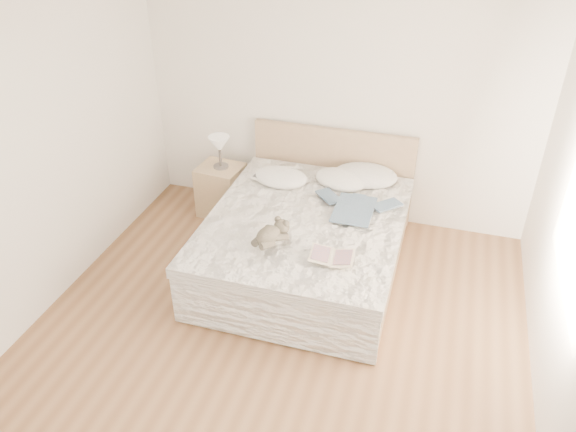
# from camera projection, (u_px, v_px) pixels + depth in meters

# --- Properties ---
(floor) EXTENTS (4.00, 4.50, 0.00)m
(floor) POSITION_uv_depth(u_px,v_px,m) (267.00, 352.00, 4.46)
(floor) COLOR brown
(floor) RESTS_ON ground
(wall_back) EXTENTS (4.00, 0.02, 2.70)m
(wall_back) POSITION_uv_depth(u_px,v_px,m) (337.00, 94.00, 5.55)
(wall_back) COLOR white
(wall_back) RESTS_ON ground
(wall_left) EXTENTS (0.02, 4.50, 2.70)m
(wall_left) POSITION_uv_depth(u_px,v_px,m) (13.00, 168.00, 4.23)
(wall_left) COLOR white
(wall_left) RESTS_ON ground
(bed) EXTENTS (1.72, 2.14, 1.00)m
(bed) POSITION_uv_depth(u_px,v_px,m) (307.00, 239.00, 5.26)
(bed) COLOR tan
(bed) RESTS_ON floor
(nightstand) EXTENTS (0.49, 0.44, 0.56)m
(nightstand) POSITION_uv_depth(u_px,v_px,m) (221.00, 190.00, 6.08)
(nightstand) COLOR tan
(nightstand) RESTS_ON floor
(table_lamp) EXTENTS (0.28, 0.28, 0.35)m
(table_lamp) POSITION_uv_depth(u_px,v_px,m) (220.00, 146.00, 5.80)
(table_lamp) COLOR #4D4642
(table_lamp) RESTS_ON nightstand
(pillow_left) EXTENTS (0.57, 0.41, 0.16)m
(pillow_left) POSITION_uv_depth(u_px,v_px,m) (281.00, 177.00, 5.58)
(pillow_left) COLOR white
(pillow_left) RESTS_ON bed
(pillow_middle) EXTENTS (0.62, 0.52, 0.16)m
(pillow_middle) POSITION_uv_depth(u_px,v_px,m) (340.00, 180.00, 5.54)
(pillow_middle) COLOR white
(pillow_middle) RESTS_ON bed
(pillow_right) EXTENTS (0.66, 0.48, 0.19)m
(pillow_right) POSITION_uv_depth(u_px,v_px,m) (365.00, 175.00, 5.61)
(pillow_right) COLOR white
(pillow_right) RESTS_ON bed
(blouse) EXTENTS (0.55, 0.58, 0.02)m
(blouse) POSITION_uv_depth(u_px,v_px,m) (354.00, 209.00, 5.09)
(blouse) COLOR #394F67
(blouse) RESTS_ON bed
(photo_book) EXTENTS (0.37, 0.28, 0.03)m
(photo_book) POSITION_uv_depth(u_px,v_px,m) (271.00, 177.00, 5.60)
(photo_book) COLOR white
(photo_book) RESTS_ON bed
(childrens_book) EXTENTS (0.39, 0.28, 0.02)m
(childrens_book) POSITION_uv_depth(u_px,v_px,m) (332.00, 257.00, 4.48)
(childrens_book) COLOR #FAECC8
(childrens_book) RESTS_ON bed
(teddy_bear) EXTENTS (0.32, 0.38, 0.17)m
(teddy_bear) POSITION_uv_depth(u_px,v_px,m) (268.00, 241.00, 4.63)
(teddy_bear) COLOR brown
(teddy_bear) RESTS_ON bed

